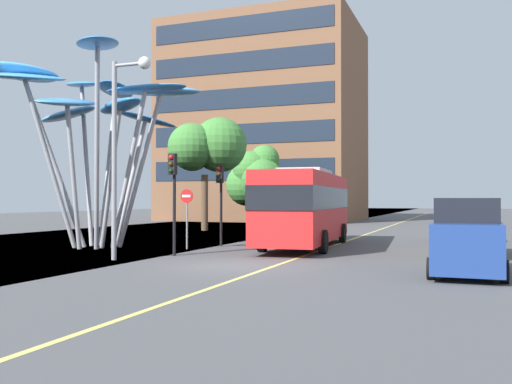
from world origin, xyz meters
name	(u,v)px	position (x,y,z in m)	size (l,w,h in m)	color
ground	(213,266)	(-0.73, 0.00, -0.05)	(120.00, 240.00, 0.10)	#4C4C4F
red_bus	(305,205)	(0.30, 7.64, 1.93)	(3.38, 10.39, 3.53)	red
leaf_sculpture	(94,101)	(-8.64, 4.16, 6.62)	(9.48, 8.82, 8.99)	#9EA0A5
traffic_light_kerb_near	(173,182)	(-3.37, 2.03, 2.83)	(0.28, 0.42, 3.92)	black
traffic_light_kerb_far	(220,188)	(-3.54, 6.77, 2.70)	(0.28, 0.42, 3.73)	black
car_parked_near	(467,239)	(7.17, 0.18, 1.04)	(2.03, 3.92, 2.21)	navy
car_parked_mid	(471,230)	(7.32, 6.33, 1.00)	(2.10, 4.16, 2.15)	gold
car_parked_far	(465,224)	(7.04, 13.11, 0.94)	(1.99, 4.32, 2.00)	black
street_lamp	(123,131)	(-4.33, 0.07, 4.62)	(1.57, 0.44, 7.20)	gray
tree_pavement_near	(210,146)	(-9.68, 18.58, 5.88)	(5.07, 5.03, 7.94)	brown
tree_pavement_far	(256,178)	(-9.59, 27.47, 3.99)	(5.29, 4.34, 6.81)	brown
no_entry_sign	(187,209)	(-4.24, 4.80, 1.74)	(0.60, 0.12, 2.61)	gray
backdrop_building	(266,124)	(-12.78, 38.63, 10.16)	(19.19, 14.27, 20.31)	brown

